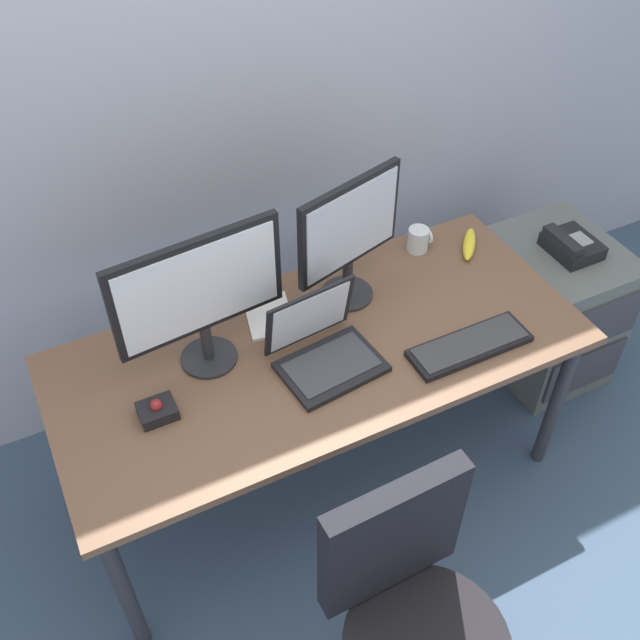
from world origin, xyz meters
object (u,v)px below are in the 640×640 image
at_px(file_cabinet, 550,308).
at_px(monitor_main, 200,294).
at_px(keyboard, 469,345).
at_px(trackball_mouse, 157,410).
at_px(office_chair, 412,635).
at_px(monitor_side, 349,233).
at_px(desk_phone, 571,245).
at_px(laptop, 323,348).
at_px(paper_notepad, 269,316).
at_px(coffee_mug, 419,239).
at_px(banana, 469,244).

bearing_deg(file_cabinet, monitor_main, 179.87).
distance_m(keyboard, trackball_mouse, 1.00).
bearing_deg(office_chair, keyboard, 47.40).
bearing_deg(monitor_main, monitor_side, 7.70).
bearing_deg(trackball_mouse, file_cabinet, 4.83).
relative_size(office_chair, monitor_main, 1.76).
xyz_separation_m(desk_phone, laptop, (-1.14, -0.14, 0.09)).
bearing_deg(trackball_mouse, laptop, -1.98).
bearing_deg(trackball_mouse, paper_notepad, 27.29).
relative_size(desk_phone, paper_notepad, 0.96).
bearing_deg(keyboard, laptop, 159.76).
distance_m(keyboard, coffee_mug, 0.52).
bearing_deg(keyboard, trackball_mouse, 169.47).
distance_m(office_chair, paper_notepad, 1.08).
xyz_separation_m(office_chair, coffee_mug, (0.69, 1.13, 0.32)).
relative_size(keyboard, banana, 2.16).
xyz_separation_m(monitor_main, monitor_side, (0.53, 0.07, -0.01)).
relative_size(monitor_side, keyboard, 1.12).
xyz_separation_m(monitor_main, laptop, (0.32, -0.16, -0.23)).
relative_size(laptop, paper_notepad, 1.62).
height_order(desk_phone, trackball_mouse, trackball_mouse).
height_order(laptop, trackball_mouse, laptop).
xyz_separation_m(office_chair, laptop, (0.12, 0.78, 0.33)).
bearing_deg(trackball_mouse, monitor_main, 34.21).
distance_m(laptop, coffee_mug, 0.66).
xyz_separation_m(trackball_mouse, coffee_mug, (1.10, 0.33, 0.02)).
xyz_separation_m(laptop, coffee_mug, (0.57, 0.35, -0.01)).
xyz_separation_m(coffee_mug, paper_notepad, (-0.64, -0.09, -0.04)).
distance_m(office_chair, coffee_mug, 1.36).
bearing_deg(trackball_mouse, desk_phone, 4.30).
bearing_deg(desk_phone, office_chair, -143.74).
bearing_deg(monitor_side, file_cabinet, -4.63).
xyz_separation_m(monitor_main, coffee_mug, (0.89, 0.18, -0.23)).
xyz_separation_m(keyboard, paper_notepad, (-0.52, 0.42, -0.01)).
relative_size(file_cabinet, monitor_main, 1.18).
xyz_separation_m(monitor_side, trackball_mouse, (-0.75, -0.22, -0.25)).
distance_m(desk_phone, trackball_mouse, 1.68).
bearing_deg(file_cabinet, monitor_side, 175.37).
bearing_deg(monitor_main, coffee_mug, 11.50).
distance_m(desk_phone, keyboard, 0.76).
xyz_separation_m(file_cabinet, trackball_mouse, (-1.68, -0.14, 0.41)).
height_order(office_chair, keyboard, office_chair).
relative_size(monitor_main, laptop, 1.59).
height_order(office_chair, paper_notepad, office_chair).
relative_size(monitor_side, coffee_mug, 5.06).
bearing_deg(laptop, monitor_main, 152.97).
distance_m(office_chair, laptop, 0.86).
relative_size(keyboard, coffee_mug, 4.51).
height_order(desk_phone, office_chair, office_chair).
relative_size(monitor_main, paper_notepad, 2.57).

